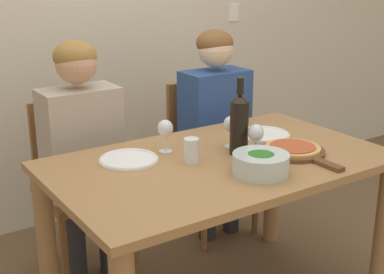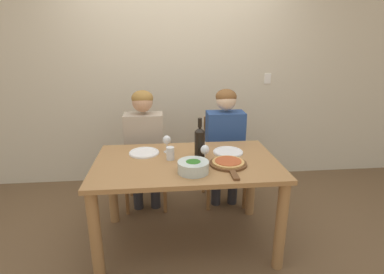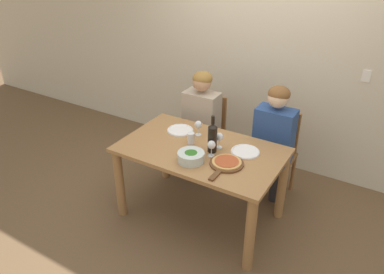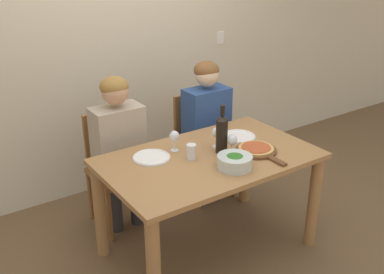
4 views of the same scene
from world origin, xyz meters
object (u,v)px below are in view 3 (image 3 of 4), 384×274
(person_woman, at_px, (201,115))
(person_man, at_px, (274,134))
(dinner_plate_right, at_px, (245,152))
(wine_glass_left, at_px, (198,125))
(chair_left, at_px, (205,132))
(water_tumbler, at_px, (191,138))
(chair_right, at_px, (275,151))
(wine_bottle, at_px, (212,137))
(wine_glass_centre, at_px, (219,138))
(wine_glass_right, at_px, (212,146))
(dinner_plate_left, at_px, (180,130))
(pizza_on_board, at_px, (226,163))
(broccoli_bowl, at_px, (191,157))

(person_woman, distance_m, person_man, 0.82)
(dinner_plate_right, relative_size, wine_glass_left, 1.70)
(chair_left, bearing_deg, water_tumbler, -71.27)
(chair_right, xyz_separation_m, person_woman, (-0.82, -0.11, 0.25))
(wine_bottle, xyz_separation_m, water_tumbler, (-0.24, 0.03, -0.09))
(wine_bottle, bearing_deg, wine_glass_centre, 74.97)
(chair_left, distance_m, wine_glass_right, 1.04)
(person_woman, distance_m, wine_glass_right, 0.89)
(dinner_plate_left, relative_size, pizza_on_board, 0.60)
(wine_glass_right, xyz_separation_m, wine_glass_centre, (-0.01, 0.16, 0.00))
(wine_glass_right, bearing_deg, chair_right, 69.11)
(broccoli_bowl, relative_size, wine_glass_centre, 1.53)
(dinner_plate_right, bearing_deg, person_woman, 145.75)
(chair_left, distance_m, broccoli_bowl, 1.11)
(broccoli_bowl, relative_size, dinner_plate_left, 0.90)
(chair_right, relative_size, pizza_on_board, 2.11)
(person_man, relative_size, wine_glass_left, 8.16)
(wine_glass_left, bearing_deg, chair_left, 111.99)
(chair_left, bearing_deg, person_woman, -90.00)
(broccoli_bowl, distance_m, pizza_on_board, 0.30)
(chair_right, bearing_deg, water_tumbler, -128.96)
(chair_right, bearing_deg, wine_bottle, -114.88)
(pizza_on_board, height_order, wine_glass_centre, wine_glass_centre)
(chair_left, distance_m, dinner_plate_right, 1.00)
(person_woman, xyz_separation_m, wine_glass_right, (0.51, -0.71, 0.13))
(chair_left, relative_size, dinner_plate_right, 3.54)
(wine_bottle, relative_size, dinner_plate_right, 1.35)
(broccoli_bowl, distance_m, wine_glass_left, 0.48)
(dinner_plate_left, distance_m, water_tumbler, 0.27)
(dinner_plate_right, bearing_deg, chair_right, 82.38)
(chair_right, relative_size, wine_glass_left, 6.01)
(wine_bottle, relative_size, wine_glass_left, 2.30)
(pizza_on_board, relative_size, wine_glass_left, 2.84)
(person_man, distance_m, wine_bottle, 0.74)
(chair_right, xyz_separation_m, dinner_plate_right, (-0.08, -0.61, 0.28))
(person_woman, xyz_separation_m, person_man, (0.82, 0.00, 0.00))
(chair_right, relative_size, wine_bottle, 2.61)
(person_man, height_order, dinner_plate_right, person_man)
(person_man, bearing_deg, chair_left, 172.47)
(chair_right, relative_size, dinner_plate_left, 3.54)
(wine_glass_left, bearing_deg, person_woman, 116.80)
(chair_left, relative_size, broccoli_bowl, 3.93)
(person_woman, bearing_deg, wine_glass_left, -63.20)
(person_woman, relative_size, broccoli_bowl, 5.35)
(wine_glass_left, bearing_deg, person_man, 35.71)
(water_tumbler, bearing_deg, dinner_plate_right, 11.78)
(chair_right, distance_m, wine_glass_left, 0.90)
(person_woman, xyz_separation_m, wine_bottle, (0.48, -0.64, 0.16))
(person_woman, bearing_deg, dinner_plate_right, -34.25)
(chair_left, xyz_separation_m, water_tumbler, (0.24, -0.72, 0.32))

